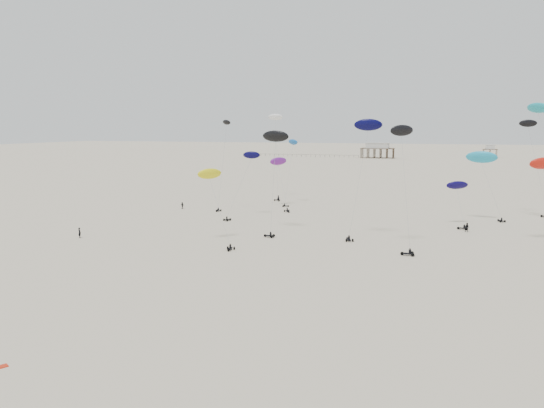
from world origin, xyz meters
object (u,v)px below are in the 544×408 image
(rig_0, at_px, (214,189))
(rig_9, at_px, (458,194))
(pavilion_main, at_px, (378,151))
(pavilion_small, at_px, (490,152))
(rig_4, at_px, (280,169))
(spectator_0, at_px, (80,238))

(rig_0, relative_size, rig_9, 1.41)
(pavilion_main, height_order, pavilion_small, pavilion_main)
(rig_9, bearing_deg, pavilion_small, -2.42)
(pavilion_main, height_order, rig_4, rig_4)
(rig_0, bearing_deg, pavilion_small, -107.91)
(pavilion_small, relative_size, spectator_0, 4.07)
(pavilion_small, distance_m, spectator_0, 312.03)
(rig_0, relative_size, rig_4, 0.93)
(pavilion_small, height_order, rig_9, rig_9)
(pavilion_main, xyz_separation_m, pavilion_small, (70.00, 30.00, -0.74))
(pavilion_small, distance_m, rig_0, 301.45)
(rig_0, distance_m, rig_4, 43.74)
(rig_4, bearing_deg, rig_9, 124.14)
(pavilion_main, height_order, rig_0, rig_0)
(pavilion_small, height_order, spectator_0, pavilion_small)
(rig_4, height_order, spectator_0, rig_4)
(rig_0, bearing_deg, spectator_0, 4.94)
(rig_0, xyz_separation_m, rig_4, (-0.97, 43.73, 0.27))
(pavilion_main, bearing_deg, spectator_0, -95.34)
(rig_4, distance_m, rig_9, 44.46)
(rig_9, distance_m, spectator_0, 74.50)
(pavilion_small, bearing_deg, spectator_0, -107.73)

